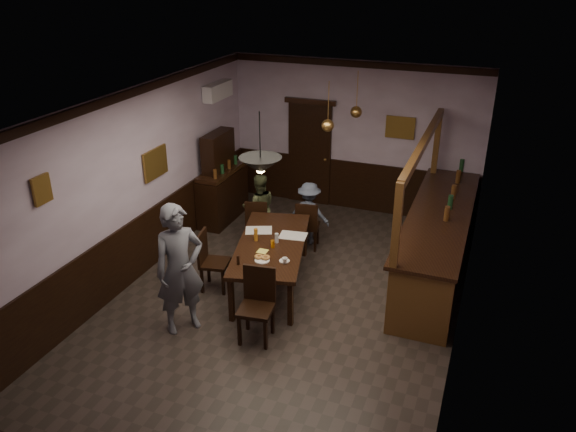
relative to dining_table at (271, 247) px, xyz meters
The scene contains 31 objects.
room 1.06m from the dining_table, 58.82° to the right, with size 5.01×8.01×3.01m.
dining_table is the anchor object (origin of this frame).
chair_far_left 1.36m from the dining_table, 123.39° to the left, with size 0.49×0.49×0.90m.
chair_far_right 1.36m from the dining_table, 84.93° to the left, with size 0.45×0.45×0.90m.
chair_near 1.32m from the dining_table, 75.45° to the right, with size 0.50×0.50×1.03m.
chair_side 0.96m from the dining_table, 153.97° to the right, with size 0.49×0.49×0.96m.
person_standing 1.65m from the dining_table, 115.90° to the right, with size 0.68×0.45×1.87m, color slate.
person_seated_left 1.61m from the dining_table, 120.32° to the left, with size 0.61×0.48×1.26m, color #454D2E.
person_seated_right 1.62m from the dining_table, 87.94° to the left, with size 0.74×0.43×1.15m, color #505C73.
newspaper_left 0.48m from the dining_table, 137.36° to the left, with size 0.42×0.30×0.01m, color silver.
newspaper_right 0.42m from the dining_table, 55.92° to the left, with size 0.42×0.30×0.01m, color silver.
napkin 0.31m from the dining_table, 92.75° to the right, with size 0.15×0.15×0.00m, color #F3E959.
saucer 0.61m from the dining_table, 49.09° to the right, with size 0.15×0.15×0.01m, color white.
coffee_cup 0.67m from the dining_table, 50.23° to the right, with size 0.08×0.08×0.07m, color white.
pastry_plate 0.57m from the dining_table, 80.53° to the right, with size 0.22×0.22×0.01m, color white.
pastry_ring_a 0.54m from the dining_table, 87.34° to the right, with size 0.13×0.13×0.04m, color #C68C47.
pastry_ring_b 0.53m from the dining_table, 75.97° to the right, with size 0.13×0.13×0.04m, color #C68C47.
soda_can 0.20m from the dining_table, 58.50° to the right, with size 0.07×0.07×0.12m, color orange.
beer_glass 0.30m from the dining_table, behind, with size 0.06×0.06×0.20m, color #BF721E.
water_glass 0.16m from the dining_table, 32.88° to the left, with size 0.06×0.06×0.15m, color silver.
pepper_mill 0.81m from the dining_table, 103.06° to the right, with size 0.04×0.04×0.14m, color black.
sideboard 2.70m from the dining_table, 133.51° to the left, with size 0.47×1.33×1.76m.
bar_counter 2.70m from the dining_table, 29.80° to the left, with size 0.94×4.03×2.26m.
door_back 3.43m from the dining_table, 99.23° to the left, with size 0.90×0.06×2.10m, color black.
ac_unit 3.55m from the dining_table, 131.19° to the left, with size 0.20×0.85×0.30m.
picture_left_small 3.37m from the dining_table, 133.97° to the right, with size 0.04×0.28×0.36m.
picture_left_large 2.35m from the dining_table, behind, with size 0.04×0.62×0.48m.
picture_back 3.77m from the dining_table, 69.64° to the left, with size 0.55×0.04×0.42m.
pendant_iron 1.79m from the dining_table, 75.87° to the right, with size 0.56×0.56×0.82m.
pendant_brass_mid 2.12m from the dining_table, 70.77° to the left, with size 0.20×0.20×0.81m.
pendant_brass_far 2.88m from the dining_table, 74.13° to the left, with size 0.20×0.20×0.81m.
Camera 1 is at (2.63, -6.44, 4.73)m, focal length 35.00 mm.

